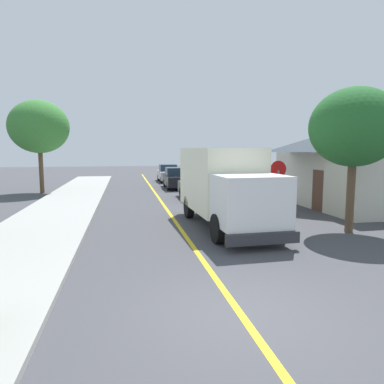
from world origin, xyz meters
name	(u,v)px	position (x,y,z in m)	size (l,w,h in m)	color
ground_plane	(241,314)	(0.00, 0.00, 0.00)	(120.00, 120.00, 0.00)	#424247
sidewalk_curb	(6,262)	(-5.40, 4.00, 0.07)	(3.60, 60.00, 0.15)	#9E9E99
centre_line_yellow	(172,216)	(0.00, 10.00, 0.00)	(0.16, 56.00, 0.01)	gold
box_truck	(224,183)	(1.86, 7.64, 1.77)	(2.65, 7.26, 3.20)	#F2EDCC
parked_car_near	(198,187)	(2.35, 15.26, 0.79)	(1.90, 4.44, 1.67)	#4C564C
parked_car_mid	(176,179)	(1.95, 21.80, 0.79)	(1.87, 4.43, 1.67)	black
parked_car_far	(168,173)	(2.01, 27.77, 0.79)	(1.81, 4.41, 1.67)	#B7B7BC
stop_sign	(278,178)	(4.70, 8.71, 1.86)	(0.80, 0.10, 2.65)	gray
house_across_street	(384,158)	(12.13, 11.11, 2.63)	(10.11, 8.93, 5.03)	beige
street_tree_far_side	(354,128)	(6.26, 5.67, 3.95)	(3.26, 3.26, 5.43)	brown
street_tree_down_block	(39,127)	(-8.02, 20.62, 4.71)	(4.14, 4.14, 6.59)	brown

